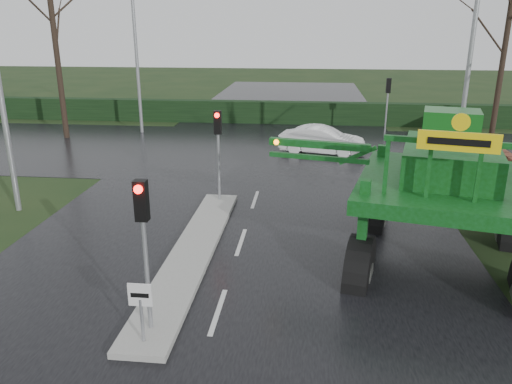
# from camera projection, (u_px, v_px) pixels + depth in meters

# --- Properties ---
(ground) EXTENTS (140.00, 140.00, 0.00)m
(ground) POSITION_uv_depth(u_px,v_px,m) (218.00, 312.00, 11.77)
(ground) COLOR black
(ground) RESTS_ON ground
(road_main) EXTENTS (14.00, 80.00, 0.02)m
(road_main) POSITION_uv_depth(u_px,v_px,m) (260.00, 184.00, 21.19)
(road_main) COLOR black
(road_main) RESTS_ON ground
(road_cross) EXTENTS (80.00, 12.00, 0.02)m
(road_cross) POSITION_uv_depth(u_px,v_px,m) (271.00, 151.00, 26.85)
(road_cross) COLOR black
(road_cross) RESTS_ON ground
(median_island) EXTENTS (1.20, 10.00, 0.16)m
(median_island) POSITION_uv_depth(u_px,v_px,m) (193.00, 252.00, 14.70)
(median_island) COLOR gray
(median_island) RESTS_ON ground
(hedge_row) EXTENTS (44.00, 0.90, 1.50)m
(hedge_row) POSITION_uv_depth(u_px,v_px,m) (281.00, 113.00, 34.15)
(hedge_row) COLOR black
(hedge_row) RESTS_ON ground
(brick_wall) EXTENTS (0.40, 20.00, 1.20)m
(brick_wall) POSITION_uv_depth(u_px,v_px,m) (475.00, 145.00, 25.59)
(brick_wall) COLOR #592D1E
(brick_wall) RESTS_ON ground
(keep_left_sign) EXTENTS (0.50, 0.07, 1.35)m
(keep_left_sign) POSITION_uv_depth(u_px,v_px,m) (141.00, 303.00, 10.15)
(keep_left_sign) COLOR gray
(keep_left_sign) RESTS_ON ground
(traffic_signal_near) EXTENTS (0.26, 0.33, 3.52)m
(traffic_signal_near) POSITION_uv_depth(u_px,v_px,m) (143.00, 224.00, 10.12)
(traffic_signal_near) COLOR gray
(traffic_signal_near) RESTS_ON ground
(traffic_signal_mid) EXTENTS (0.26, 0.33, 3.52)m
(traffic_signal_mid) POSITION_uv_depth(u_px,v_px,m) (218.00, 136.00, 18.14)
(traffic_signal_mid) COLOR gray
(traffic_signal_mid) RESTS_ON ground
(traffic_signal_far) EXTENTS (0.26, 0.33, 3.52)m
(traffic_signal_far) POSITION_uv_depth(u_px,v_px,m) (388.00, 94.00, 29.14)
(traffic_signal_far) COLOR gray
(traffic_signal_far) RESTS_ON ground
(street_light_left_near) EXTENTS (3.85, 0.30, 10.00)m
(street_light_left_near) POSITION_uv_depth(u_px,v_px,m) (0.00, 39.00, 16.35)
(street_light_left_near) COLOR gray
(street_light_left_near) RESTS_ON ground
(street_light_right) EXTENTS (3.85, 0.30, 10.00)m
(street_light_right) POSITION_uv_depth(u_px,v_px,m) (465.00, 37.00, 20.34)
(street_light_right) COLOR gray
(street_light_right) RESTS_ON ground
(street_light_left_far) EXTENTS (3.85, 0.30, 10.00)m
(street_light_left_far) POSITION_uv_depth(u_px,v_px,m) (140.00, 33.00, 29.55)
(street_light_left_far) COLOR gray
(street_light_left_far) RESTS_ON ground
(tree_left_far) EXTENTS (7.70, 7.70, 13.26)m
(tree_left_far) POSITION_uv_depth(u_px,v_px,m) (52.00, 12.00, 27.74)
(tree_left_far) COLOR black
(tree_left_far) RESTS_ON ground
(tree_right_far) EXTENTS (7.00, 7.00, 12.05)m
(tree_right_far) POSITION_uv_depth(u_px,v_px,m) (508.00, 24.00, 28.17)
(tree_right_far) COLOR black
(tree_right_far) RESTS_ON ground
(crop_sprayer) EXTENTS (9.96, 7.22, 5.69)m
(crop_sprayer) POSITION_uv_depth(u_px,v_px,m) (367.00, 178.00, 12.86)
(crop_sprayer) COLOR black
(crop_sprayer) RESTS_ON ground
(white_sedan) EXTENTS (4.58, 2.40, 1.44)m
(white_sedan) POSITION_uv_depth(u_px,v_px,m) (321.00, 154.00, 26.19)
(white_sedan) COLOR white
(white_sedan) RESTS_ON ground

